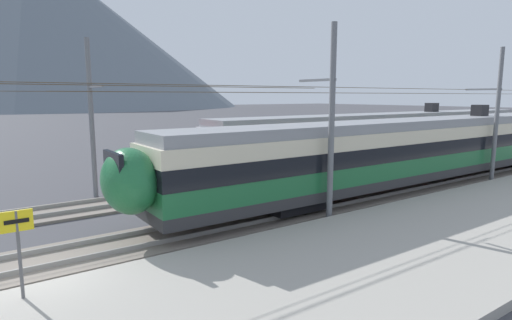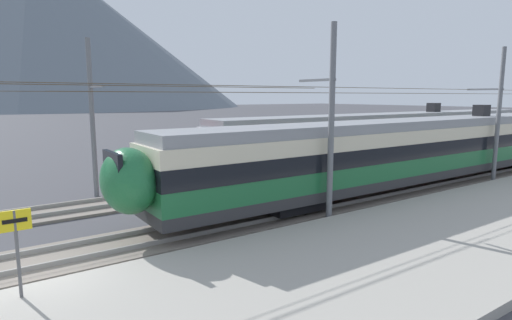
% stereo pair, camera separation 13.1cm
% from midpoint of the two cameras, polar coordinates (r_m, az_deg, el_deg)
% --- Properties ---
extents(ground_plane, '(400.00, 400.00, 0.00)m').
position_cam_midpoint_polar(ground_plane, '(13.36, -28.13, -14.79)').
color(ground_plane, '#424247').
extents(track_near, '(120.00, 3.00, 0.28)m').
position_cam_midpoint_polar(track_near, '(14.67, -28.86, -12.45)').
color(track_near, slate).
rests_on(track_near, ground).
extents(track_far, '(120.00, 3.00, 0.28)m').
position_cam_midpoint_polar(track_far, '(20.24, -30.71, -6.92)').
color(track_far, slate).
rests_on(track_far, ground).
extents(train_near_platform, '(35.27, 2.95, 4.27)m').
position_cam_midpoint_polar(train_near_platform, '(25.43, 21.95, 1.62)').
color(train_near_platform, '#2D2D30').
rests_on(train_near_platform, track_near).
extents(train_far_track, '(32.66, 2.87, 4.27)m').
position_cam_midpoint_polar(train_far_track, '(32.30, 17.50, 3.23)').
color(train_far_track, '#2D2D30').
rests_on(train_far_track, track_far).
extents(catenary_mast_mid, '(46.61, 2.10, 7.92)m').
position_cam_midpoint_polar(catenary_mast_mid, '(17.01, 9.74, 5.28)').
color(catenary_mast_mid, slate).
rests_on(catenary_mast_mid, ground).
extents(catenary_mast_east, '(46.61, 2.10, 7.85)m').
position_cam_midpoint_polar(catenary_mast_east, '(28.07, 29.64, 5.47)').
color(catenary_mast_east, slate).
rests_on(catenary_mast_east, ground).
extents(catenary_mast_far_side, '(46.61, 2.53, 7.90)m').
position_cam_midpoint_polar(catenary_mast_far_side, '(22.25, -21.59, 5.54)').
color(catenary_mast_far_side, slate).
rests_on(catenary_mast_far_side, ground).
extents(platform_sign, '(0.70, 0.08, 2.16)m').
position_cam_midpoint_polar(platform_sign, '(11.44, -30.03, -8.78)').
color(platform_sign, '#59595B').
rests_on(platform_sign, platform_slab).
extents(mountain_central_peak, '(190.98, 190.98, 74.65)m').
position_cam_midpoint_polar(mountain_central_peak, '(231.42, -28.24, 15.72)').
color(mountain_central_peak, slate).
rests_on(mountain_central_peak, ground).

